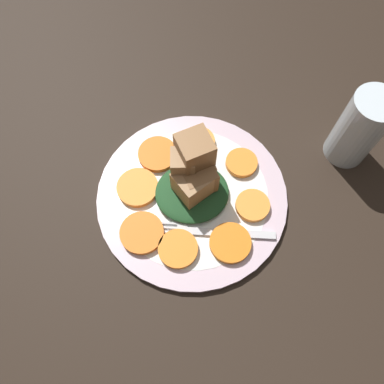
{
  "coord_description": "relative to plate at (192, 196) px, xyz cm",
  "views": [
    {
      "loc": [
        -1.8,
        -22.86,
        55.59
      ],
      "look_at": [
        0.0,
        0.0,
        4.1
      ],
      "focal_mm": 35.0,
      "sensor_mm": 36.0,
      "label": 1
    }
  ],
  "objects": [
    {
      "name": "center_pile",
      "position": [
        0.32,
        1.06,
        4.34
      ],
      "size": [
        11.2,
        10.86,
        10.58
      ],
      "color": "#1E4723",
      "rests_on": "plate"
    },
    {
      "name": "carrot_slice_2",
      "position": [
        -4.93,
        7.28,
        1.02
      ],
      "size": [
        6.23,
        6.23,
        0.88
      ],
      "primitive_type": "cylinder",
      "color": "orange",
      "rests_on": "plate"
    },
    {
      "name": "carrot_slice_3",
      "position": [
        -8.24,
        1.67,
        1.02
      ],
      "size": [
        6.37,
        6.37,
        0.88
      ],
      "primitive_type": "cylinder",
      "color": "orange",
      "rests_on": "plate"
    },
    {
      "name": "carrot_slice_1",
      "position": [
        1.63,
        9.06,
        1.02
      ],
      "size": [
        5.6,
        5.6,
        0.88
      ],
      "primitive_type": "cylinder",
      "color": "#F99438",
      "rests_on": "plate"
    },
    {
      "name": "carrot_slice_6",
      "position": [
        4.87,
        -8.16,
        1.02
      ],
      "size": [
        6.04,
        6.04,
        0.88
      ],
      "primitive_type": "cylinder",
      "color": "orange",
      "rests_on": "plate"
    },
    {
      "name": "table_slab",
      "position": [
        0.0,
        0.0,
        -1.52
      ],
      "size": [
        120.0,
        120.0,
        2.0
      ],
      "primitive_type": "cube",
      "color": "black",
      "rests_on": "ground"
    },
    {
      "name": "fork",
      "position": [
        1.46,
        -6.17,
        0.78
      ],
      "size": [
        19.58,
        4.34,
        0.4
      ],
      "rotation": [
        0.0,
        0.0,
        -0.14
      ],
      "color": "silver",
      "rests_on": "plate"
    },
    {
      "name": "carrot_slice_7",
      "position": [
        8.91,
        -2.67,
        1.02
      ],
      "size": [
        5.16,
        5.16,
        0.88
      ],
      "primitive_type": "cylinder",
      "color": "orange",
      "rests_on": "plate"
    },
    {
      "name": "carrot_slice_0",
      "position": [
        8.22,
        4.68,
        1.02
      ],
      "size": [
        5.03,
        5.03,
        0.88
      ],
      "primitive_type": "cylinder",
      "color": "orange",
      "rests_on": "plate"
    },
    {
      "name": "carrot_slice_4",
      "position": [
        -7.76,
        -5.67,
        1.02
      ],
      "size": [
        6.43,
        6.43,
        0.88
      ],
      "primitive_type": "cylinder",
      "color": "orange",
      "rests_on": "plate"
    },
    {
      "name": "water_glass",
      "position": [
        25.59,
        6.4,
        5.95
      ],
      "size": [
        6.69,
        6.69,
        12.95
      ],
      "color": "silver",
      "rests_on": "table_slab"
    },
    {
      "name": "plate",
      "position": [
        0.0,
        0.0,
        0.0
      ],
      "size": [
        29.25,
        29.25,
        1.05
      ],
      "color": "silver",
      "rests_on": "table_slab"
    },
    {
      "name": "carrot_slice_5",
      "position": [
        -2.68,
        -8.46,
        1.02
      ],
      "size": [
        5.74,
        5.74,
        0.88
      ],
      "primitive_type": "cylinder",
      "color": "orange",
      "rests_on": "plate"
    }
  ]
}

